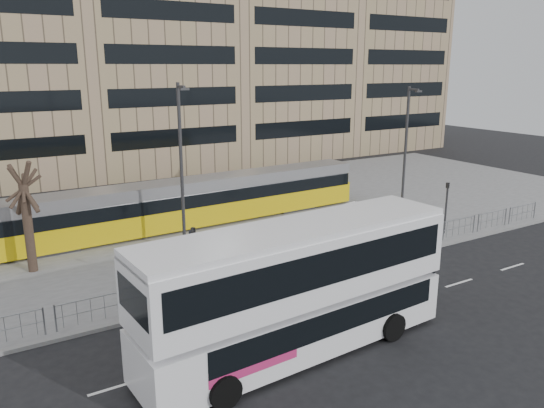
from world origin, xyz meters
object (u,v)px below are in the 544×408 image
tram (185,203)px  bare_tree (20,158)px  station_sign (346,215)px  ad_panel (398,238)px  lamp_post_west (182,162)px  traffic_light_west (194,253)px  traffic_light_east (447,201)px  pedestrian (193,248)px  lamp_post_east (406,143)px  double_decker_bus (298,285)px

tram → bare_tree: bare_tree is taller
station_sign → ad_panel: station_sign is taller
lamp_post_west → tram: bearing=67.4°
lamp_post_west → bare_tree: lamp_post_west is taller
traffic_light_west → traffic_light_east: bearing=-20.9°
ad_panel → traffic_light_east: 4.99m
tram → pedestrian: 7.00m
tram → traffic_light_east: bearing=-38.6°
traffic_light_east → ad_panel: bearing=-169.9°
tram → lamp_post_east: bearing=-16.4°
double_decker_bus → traffic_light_east: double_decker_bus is taller
traffic_light_east → bare_tree: 23.06m
lamp_post_east → double_decker_bus: bearing=-144.6°
station_sign → bare_tree: bearing=151.4°
lamp_post_east → lamp_post_west: bearing=-178.6°
ad_panel → tram: bearing=110.6°
traffic_light_west → bare_tree: size_ratio=0.41×
ad_panel → bare_tree: 19.20m
pedestrian → double_decker_bus: bearing=179.4°
ad_panel → lamp_post_east: lamp_post_east is taller
ad_panel → station_sign: bearing=92.3°
ad_panel → traffic_light_west: bearing=161.1°
tram → station_sign: bearing=-48.7°
station_sign → lamp_post_west: 9.72m
station_sign → traffic_light_east: size_ratio=0.69×
double_decker_bus → traffic_light_west: bearing=99.2°
tram → bare_tree: (-9.24, -3.13, 4.10)m
traffic_light_west → traffic_light_east: same height
pedestrian → lamp_post_east: size_ratio=0.23×
ad_panel → lamp_post_west: bearing=130.6°
traffic_light_east → lamp_post_west: bearing=158.9°
traffic_light_east → lamp_post_west: (-14.40, 5.21, 2.85)m
tram → lamp_post_west: (-1.74, -4.16, 3.36)m
double_decker_bus → bare_tree: bearing=115.3°
tram → bare_tree: size_ratio=3.31×
tram → ad_panel: bearing=-54.6°
station_sign → lamp_post_east: lamp_post_east is taller
station_sign → lamp_post_west: lamp_post_west is taller
traffic_light_west → lamp_post_west: lamp_post_west is taller
double_decker_bus → station_sign: size_ratio=5.52×
traffic_light_east → lamp_post_east: bearing=68.1°
traffic_light_west → bare_tree: 9.53m
station_sign → traffic_light_west: size_ratio=0.69×
lamp_post_west → traffic_light_east: bearing=-19.9°
station_sign → traffic_light_east: (5.82, -2.12, 0.49)m
double_decker_bus → traffic_light_east: bearing=20.2°
lamp_post_west → station_sign: bearing=-19.8°
tram → station_sign: tram is taller
station_sign → lamp_post_west: size_ratio=0.24×
double_decker_bus → traffic_light_west: double_decker_bus is taller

